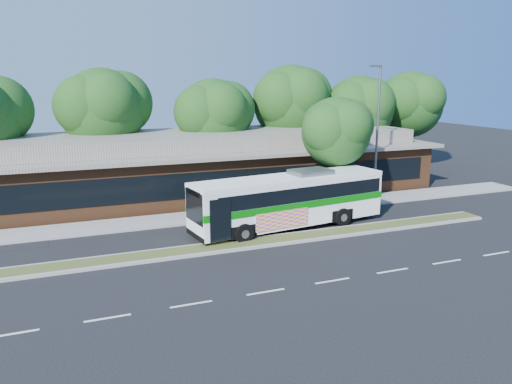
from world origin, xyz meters
The scene contains 12 objects.
ground centered at (0.00, 0.00, 0.00)m, with size 120.00×120.00×0.00m, color black.
median_strip centered at (0.00, 0.60, 0.07)m, with size 26.00×1.10×0.15m, color #384B20.
sidewalk centered at (0.00, 6.40, 0.06)m, with size 44.00×2.60×0.12m, color gray.
plaza_building centered at (0.00, 12.99, 2.13)m, with size 33.20×11.20×4.45m.
lamp_post centered at (9.56, 6.00, 4.90)m, with size 0.93×0.18×9.07m.
tree_bg_b centered at (-6.57, 16.14, 6.14)m, with size 6.69×6.00×9.00m.
tree_bg_c centered at (1.40, 15.13, 5.59)m, with size 6.24×5.60×8.26m.
tree_bg_d centered at (8.45, 16.15, 6.42)m, with size 6.91×6.20×9.37m.
tree_bg_e centered at (14.42, 15.14, 5.74)m, with size 6.47×5.80×8.50m.
tree_bg_f centered at (20.43, 16.14, 6.06)m, with size 6.69×6.00×8.92m.
transit_bus centered at (1.63, 2.58, 1.78)m, with size 11.62×3.97×3.20m.
sidewalk_tree centered at (6.36, 5.40, 5.06)m, with size 4.84×4.34×7.13m.
Camera 1 is at (-10.07, -21.82, 8.15)m, focal length 35.00 mm.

